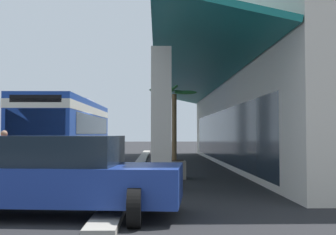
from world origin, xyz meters
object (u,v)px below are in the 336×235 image
transit_bus (68,127)px  pedestrian (4,153)px  parked_sedan_blue (59,175)px  potted_palm (174,152)px

transit_bus → pedestrian: transit_bus is taller
parked_sedan_blue → pedestrian: (-5.93, -3.13, 0.15)m
parked_sedan_blue → potted_palm: 6.81m
parked_sedan_blue → pedestrian: 6.70m
transit_bus → potted_palm: bearing=35.1°
parked_sedan_blue → transit_bus: bearing=-168.9°
transit_bus → pedestrian: 7.72m
transit_bus → parked_sedan_blue: bearing=11.1°
transit_bus → parked_sedan_blue: (13.57, 2.67, -1.10)m
potted_palm → transit_bus: bearing=-144.9°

